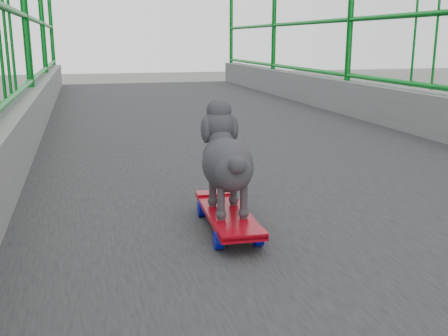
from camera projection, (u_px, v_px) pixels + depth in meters
skateboard at (228, 216)px, 1.89m from camera, size 0.19×0.53×0.07m
poodle at (226, 159)px, 1.86m from camera, size 0.19×0.43×0.36m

